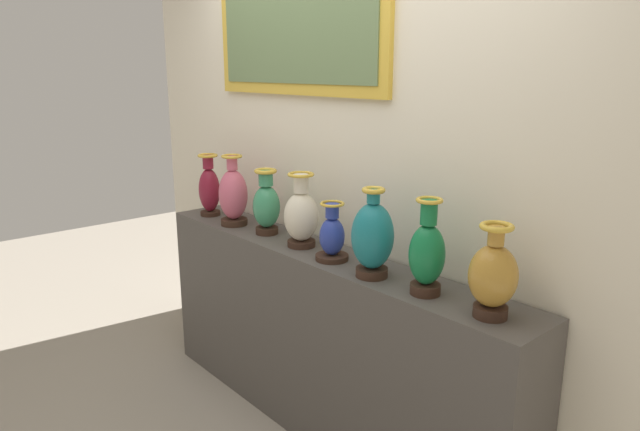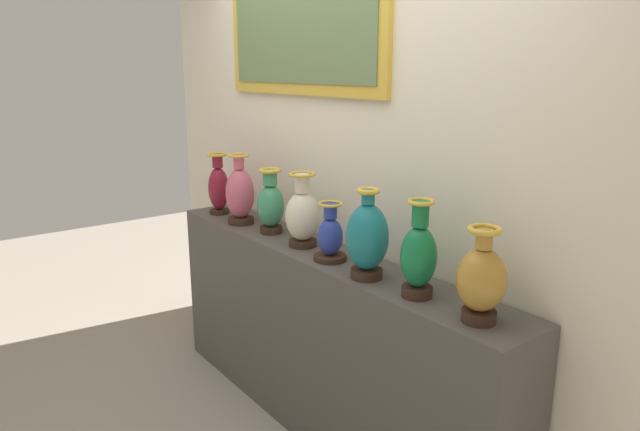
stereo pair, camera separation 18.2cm
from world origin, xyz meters
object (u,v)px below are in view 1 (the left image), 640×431
vase_rose (233,195)px  vase_ochre (493,276)px  vase_cobalt (332,236)px  vase_emerald (427,254)px  vase_burgundy (209,188)px  vase_ivory (301,215)px  vase_teal (373,237)px  vase_jade (266,205)px

vase_rose → vase_ochre: 1.71m
vase_cobalt → vase_emerald: (0.57, -0.00, 0.06)m
vase_burgundy → vase_cobalt: 1.14m
vase_rose → vase_ivory: size_ratio=1.08×
vase_burgundy → vase_teal: bearing=-1.0°
vase_jade → vase_teal: (0.85, -0.05, 0.02)m
vase_emerald → vase_ochre: 0.30m
vase_emerald → vase_burgundy: bearing=179.8°
vase_burgundy → vase_jade: 0.57m
vase_rose → vase_ochre: bearing=0.3°
vase_burgundy → vase_ochre: bearing=-0.1°
vase_jade → vase_ivory: 0.31m
vase_jade → vase_emerald: bearing=-1.5°
vase_emerald → vase_ochre: (0.30, 0.00, -0.01)m
vase_rose → vase_ochre: size_ratio=1.15×
vase_cobalt → vase_jade: bearing=177.1°
vase_burgundy → vase_jade: vase_burgundy is taller
vase_emerald → vase_cobalt: bearing=179.9°
vase_teal → vase_jade: bearing=176.7°
vase_jade → vase_emerald: (1.14, -0.03, 0.01)m
vase_rose → vase_teal: bearing=-0.7°
vase_teal → vase_emerald: 0.28m
vase_cobalt → vase_ochre: size_ratio=0.79×
vase_emerald → vase_ochre: bearing=0.8°
vase_ivory → vase_emerald: size_ratio=0.96×
vase_teal → vase_ivory: bearing=175.1°
vase_ivory → vase_teal: (0.55, -0.05, 0.02)m
vase_teal → vase_emerald: (0.28, 0.02, -0.01)m
vase_burgundy → vase_ivory: bearing=1.4°
vase_rose → vase_teal: 1.13m
vase_teal → vase_ochre: size_ratio=1.12×
vase_cobalt → vase_rose: bearing=-179.6°
vase_ivory → vase_teal: bearing=-4.9°
vase_jade → vase_burgundy: bearing=-177.6°
vase_rose → vase_cobalt: vase_rose is taller
vase_burgundy → vase_jade: (0.57, 0.02, -0.01)m
vase_rose → vase_jade: vase_rose is taller
vase_cobalt → vase_teal: 0.29m
vase_ivory → vase_emerald: bearing=-1.9°
vase_jade → vase_ivory: size_ratio=0.95×
vase_teal → vase_emerald: size_ratio=1.00×
vase_cobalt → vase_ivory: bearing=174.2°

